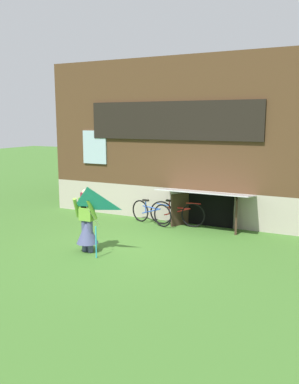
{
  "coord_description": "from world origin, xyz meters",
  "views": [
    {
      "loc": [
        4.86,
        -8.35,
        3.14
      ],
      "look_at": [
        0.26,
        0.95,
        1.28
      ],
      "focal_mm": 37.77,
      "sensor_mm": 36.0,
      "label": 1
    }
  ],
  "objects_px": {
    "bicycle_red": "(177,213)",
    "person": "(87,226)",
    "kite": "(88,205)",
    "bicycle_blue": "(151,213)"
  },
  "relations": [
    {
      "from": "bicycle_red",
      "to": "person",
      "type": "bearing_deg",
      "value": -114.02
    },
    {
      "from": "bicycle_red",
      "to": "bicycle_blue",
      "type": "bearing_deg",
      "value": -174.15
    },
    {
      "from": "bicycle_red",
      "to": "bicycle_blue",
      "type": "xyz_separation_m",
      "value": [
        -0.78,
        -0.17,
        -0.02
      ]
    },
    {
      "from": "person",
      "to": "bicycle_blue",
      "type": "bearing_deg",
      "value": 63.35
    },
    {
      "from": "kite",
      "to": "bicycle_red",
      "type": "relative_size",
      "value": 0.95
    },
    {
      "from": "kite",
      "to": "bicycle_blue",
      "type": "height_order",
      "value": "kite"
    },
    {
      "from": "person",
      "to": "kite",
      "type": "bearing_deg",
      "value": -74.14
    },
    {
      "from": "person",
      "to": "kite",
      "type": "relative_size",
      "value": 0.95
    },
    {
      "from": "bicycle_red",
      "to": "kite",
      "type": "bearing_deg",
      "value": -106.02
    },
    {
      "from": "kite",
      "to": "bicycle_red",
      "type": "distance_m",
      "value": 3.86
    }
  ]
}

